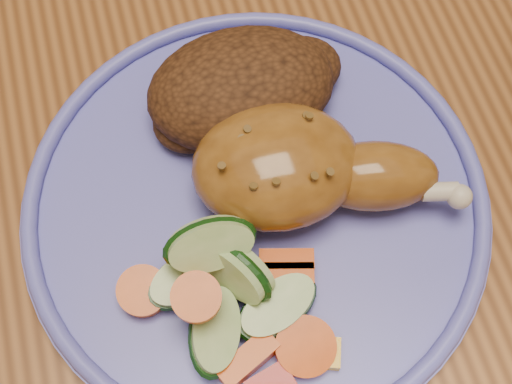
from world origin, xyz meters
TOP-DOWN VIEW (x-y plane):
  - ground at (0.00, 0.00)m, footprint 4.00×4.00m
  - dining_table at (0.00, 0.00)m, footprint 0.90×1.40m
  - plate at (-0.03, -0.05)m, footprint 0.28×0.28m
  - plate_rim at (-0.03, -0.05)m, footprint 0.28×0.28m
  - chicken_leg at (-0.01, -0.05)m, footprint 0.16×0.10m
  - rice_pilaf at (-0.02, 0.01)m, footprint 0.13×0.08m
  - vegetable_pile at (-0.06, -0.11)m, footprint 0.11×0.11m

SIDE VIEW (x-z plane):
  - ground at x=0.00m, z-range 0.00..0.00m
  - dining_table at x=0.00m, z-range 0.29..1.04m
  - plate at x=-0.03m, z-range 0.75..0.76m
  - plate_rim at x=-0.03m, z-range 0.76..0.77m
  - vegetable_pile at x=-0.06m, z-range 0.75..0.81m
  - rice_pilaf at x=-0.02m, z-range 0.76..0.81m
  - chicken_leg at x=-0.01m, z-range 0.76..0.81m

